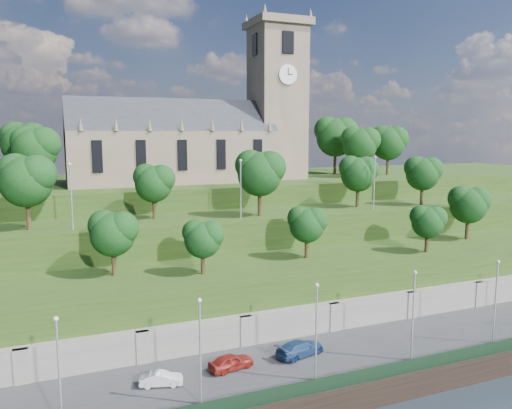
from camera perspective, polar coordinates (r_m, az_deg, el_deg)
name	(u,v)px	position (r m, az deg, el deg)	size (l,w,h in m)	color
promenade	(316,369)	(49.11, 6.85, -18.17)	(160.00, 12.00, 2.00)	#2D2D30
quay_wall	(352,400)	(44.49, 10.88, -21.10)	(160.00, 0.50, 2.20)	black
fence	(348,379)	(44.26, 10.45, -19.05)	(160.00, 0.10, 1.20)	black
retaining_wall	(288,330)	(53.32, 3.70, -14.15)	(160.00, 2.10, 5.00)	slate
embankment_lower	(265,299)	(57.93, 1.08, -10.69)	(160.00, 12.00, 8.00)	#233B13
embankment_upper	(233,259)	(67.19, -2.61, -6.24)	(160.00, 10.00, 12.00)	#233B13
hilltop	(193,222)	(86.52, -7.25, -2.01)	(160.00, 32.00, 15.00)	#233B13
church	(202,134)	(81.49, -6.17, 8.00)	(38.60, 12.35, 27.60)	brown
trees_lower	(269,224)	(56.15, 1.49, -2.24)	(68.35, 8.89, 7.49)	#302212
trees_upper	(244,174)	(64.79, -1.35, 3.47)	(59.65, 8.21, 8.62)	#302212
trees_hilltop	(219,140)	(81.28, -4.29, 7.31)	(75.53, 16.52, 10.81)	#302212
lamp_posts_promenade	(316,325)	(43.03, 6.90, -13.54)	(60.36, 0.36, 8.51)	#B2B2B7
lamp_posts_upper	(241,184)	(62.56, -1.76, 2.34)	(40.36, 0.36, 7.52)	#B2B2B7
car_left	(231,362)	(46.28, -2.87, -17.50)	(1.66, 4.11, 1.40)	maroon
car_middle	(161,379)	(44.42, -10.79, -18.97)	(1.23, 3.54, 1.17)	silver
car_right	(300,348)	(48.90, 5.06, -16.02)	(2.04, 5.01, 1.45)	navy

